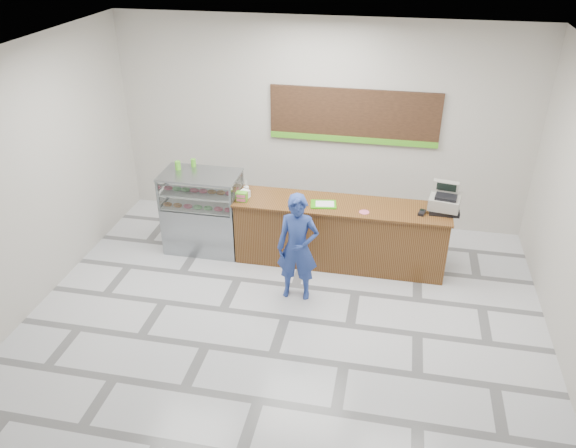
% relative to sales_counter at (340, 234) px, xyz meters
% --- Properties ---
extents(floor, '(7.00, 7.00, 0.00)m').
position_rel_sales_counter_xyz_m(floor, '(-0.55, -1.55, -0.52)').
color(floor, silver).
rests_on(floor, ground).
extents(back_wall, '(7.00, 0.00, 7.00)m').
position_rel_sales_counter_xyz_m(back_wall, '(-0.55, 1.45, 1.23)').
color(back_wall, beige).
rests_on(back_wall, floor).
extents(ceiling, '(7.00, 7.00, 0.00)m').
position_rel_sales_counter_xyz_m(ceiling, '(-0.55, -1.55, 2.98)').
color(ceiling, silver).
rests_on(ceiling, back_wall).
extents(sales_counter, '(3.26, 0.76, 1.03)m').
position_rel_sales_counter_xyz_m(sales_counter, '(0.00, 0.00, 0.00)').
color(sales_counter, brown).
rests_on(sales_counter, floor).
extents(display_case, '(1.22, 0.72, 1.33)m').
position_rel_sales_counter_xyz_m(display_case, '(-2.22, -0.00, 0.16)').
color(display_case, gray).
rests_on(display_case, floor).
extents(menu_board, '(2.80, 0.06, 0.90)m').
position_rel_sales_counter_xyz_m(menu_board, '(-0.00, 1.41, 1.42)').
color(menu_board, black).
rests_on(menu_board, back_wall).
extents(cash_register, '(0.50, 0.52, 0.41)m').
position_rel_sales_counter_xyz_m(cash_register, '(1.50, 0.11, 0.67)').
color(cash_register, black).
rests_on(cash_register, sales_counter).
extents(card_terminal, '(0.12, 0.19, 0.04)m').
position_rel_sales_counter_xyz_m(card_terminal, '(1.19, -0.08, 0.53)').
color(card_terminal, black).
rests_on(card_terminal, sales_counter).
extents(serving_tray, '(0.42, 0.33, 0.02)m').
position_rel_sales_counter_xyz_m(serving_tray, '(-0.26, -0.08, 0.52)').
color(serving_tray, '#33AF0E').
rests_on(serving_tray, sales_counter).
extents(napkin_box, '(0.18, 0.18, 0.12)m').
position_rel_sales_counter_xyz_m(napkin_box, '(-1.49, -0.07, 0.57)').
color(napkin_box, white).
rests_on(napkin_box, sales_counter).
extents(straw_cup, '(0.08, 0.08, 0.12)m').
position_rel_sales_counter_xyz_m(straw_cup, '(-1.50, 0.08, 0.57)').
color(straw_cup, silver).
rests_on(straw_cup, sales_counter).
extents(promo_box, '(0.17, 0.11, 0.15)m').
position_rel_sales_counter_xyz_m(promo_box, '(-1.50, -0.19, 0.59)').
color(promo_box, '#50AC23').
rests_on(promo_box, sales_counter).
extents(donut_decal, '(0.15, 0.15, 0.00)m').
position_rel_sales_counter_xyz_m(donut_decal, '(0.36, -0.19, 0.52)').
color(donut_decal, '#DD5D7C').
rests_on(donut_decal, sales_counter).
extents(green_cup_left, '(0.09, 0.09, 0.14)m').
position_rel_sales_counter_xyz_m(green_cup_left, '(-2.61, 0.10, 0.88)').
color(green_cup_left, '#50AC23').
rests_on(green_cup_left, display_case).
extents(green_cup_right, '(0.08, 0.08, 0.12)m').
position_rel_sales_counter_xyz_m(green_cup_right, '(-2.41, 0.27, 0.88)').
color(green_cup_right, '#50AC23').
rests_on(green_cup_right, display_case).
extents(customer, '(0.60, 0.40, 1.60)m').
position_rel_sales_counter_xyz_m(customer, '(-0.49, -0.99, 0.28)').
color(customer, navy).
rests_on(customer, floor).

